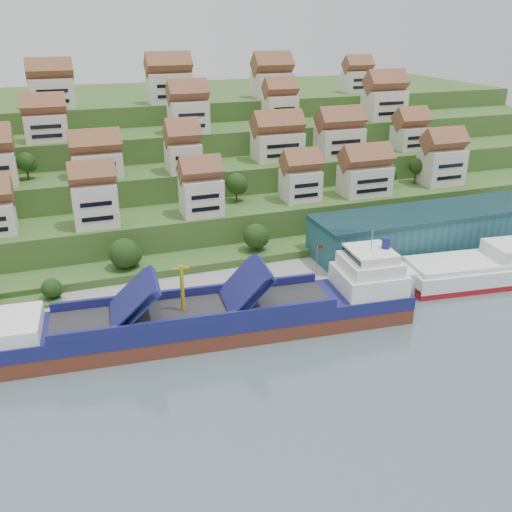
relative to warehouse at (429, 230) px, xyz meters
name	(u,v)px	position (x,y,z in m)	size (l,w,h in m)	color
ground	(255,323)	(-52.00, -17.00, -7.20)	(300.00, 300.00, 0.00)	slate
quay	(314,274)	(-32.00, -2.00, -6.10)	(180.00, 14.00, 2.20)	gray
hillside	(154,157)	(-52.00, 86.55, 3.46)	(260.00, 128.00, 31.00)	#2D4C1E
hillside_village	(187,141)	(-50.17, 43.34, 17.07)	(159.08, 62.27, 28.93)	beige
hillside_trees	(149,190)	(-63.90, 26.77, 9.03)	(141.78, 62.37, 31.70)	#214115
warehouse	(429,230)	(0.00, 0.00, 0.00)	(60.00, 15.00, 10.00)	#22535C
flagpole	(317,260)	(-33.89, -7.00, -0.32)	(1.28, 0.16, 8.00)	gray
cargo_ship	(218,318)	(-60.00, -18.55, -3.83)	(80.93, 19.25, 17.81)	brown
second_ship	(477,271)	(1.51, -16.54, -4.37)	(33.52, 15.58, 9.39)	maroon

